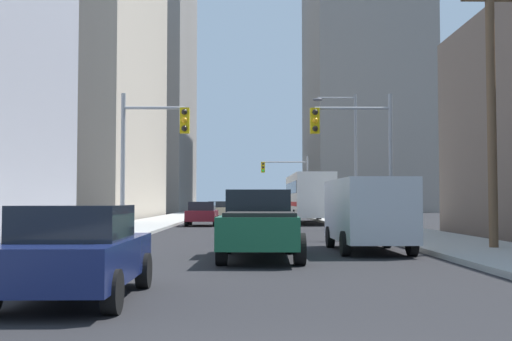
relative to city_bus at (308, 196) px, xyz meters
name	(u,v)px	position (x,y,z in m)	size (l,w,h in m)	color
sidewalk_left	(173,218)	(-10.77, 10.24, -1.85)	(3.88, 160.00, 0.15)	#9E9E99
sidewalk_right	(331,218)	(2.92, 10.24, -1.85)	(3.88, 160.00, 0.15)	#9E9E99
city_bus	(308,196)	(0.00, 0.00, 0.00)	(2.67, 11.51, 3.40)	silver
pickup_truck_green	(259,225)	(-4.00, -27.50, -1.00)	(2.20, 5.47, 1.90)	#195938
cargo_van_silver	(367,210)	(-0.56, -25.18, -0.64)	(2.16, 5.24, 2.26)	#B7BABF
sedan_navy	(76,252)	(-7.08, -34.78, -1.16)	(1.95, 4.22, 1.52)	#141E4C
sedan_blue	(258,222)	(-3.91, -20.42, -1.16)	(1.95, 4.20, 1.52)	navy
sedan_white	(253,216)	(-4.05, -11.80, -1.16)	(1.95, 4.24, 1.52)	white
sedan_maroon	(202,214)	(-7.19, -4.86, -1.16)	(1.95, 4.22, 1.52)	maroon
sedan_beige	(217,210)	(-7.07, 12.63, -1.16)	(1.95, 4.23, 1.52)	#C6B793
traffic_signal_near_left	(151,142)	(-8.28, -19.07, 2.06)	(2.80, 0.44, 6.00)	gray
traffic_signal_near_right	(356,141)	(0.14, -19.07, 2.10)	(3.41, 0.44, 6.00)	gray
traffic_signal_far_right	(287,175)	(-0.44, 17.59, 2.15)	(4.66, 0.44, 6.00)	gray
utility_pole_right	(491,94)	(3.30, -25.42, 3.01)	(2.20, 0.28, 9.34)	brown
street_lamp_right	(349,147)	(1.28, -10.02, 2.62)	(2.46, 0.32, 7.50)	gray
building_left_mid_office	(43,56)	(-22.36, 10.60, 12.43)	(18.43, 26.34, 28.71)	#B7A893
building_left_far_tower	(127,47)	(-22.40, 49.14, 22.66)	(18.77, 27.25, 49.17)	gray
building_right_far_highrise	(362,59)	(13.08, 50.89, 21.30)	(15.88, 27.18, 46.45)	gray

